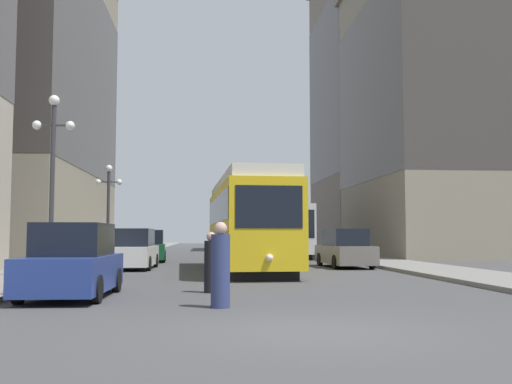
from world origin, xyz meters
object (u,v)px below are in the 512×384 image
lamp_post_left_near (53,158)px  lamp_post_left_far (108,197)px  parked_car_left_mid (134,250)px  parked_car_right_far (345,249)px  pedestrian_crossing_near (211,264)px  pedestrian_crossing_far (220,268)px  transit_bus (284,229)px  parked_car_left_far (149,247)px  streetcar (247,222)px  parked_car_left_near (73,263)px

lamp_post_left_near → lamp_post_left_far: (-0.00, 11.35, -0.59)m
parked_car_left_mid → parked_car_right_far: bearing=4.4°
pedestrian_crossing_near → pedestrian_crossing_far: (0.17, -3.26, 0.09)m
pedestrian_crossing_far → lamp_post_left_near: lamp_post_left_near is taller
transit_bus → parked_car_left_far: (-8.71, -6.67, -1.10)m
streetcar → parked_car_left_mid: 5.54m
pedestrian_crossing_far → parked_car_left_near: bearing=-46.6°
transit_bus → parked_car_left_near: size_ratio=2.83×
pedestrian_crossing_far → lamp_post_left_far: lamp_post_left_far is taller
streetcar → parked_car_right_far: streetcar is taller
parked_car_left_mid → pedestrian_crossing_far: 14.87m
lamp_post_left_far → parked_car_left_far: bearing=55.8°
streetcar → lamp_post_left_near: size_ratio=2.04×
parked_car_left_far → pedestrian_crossing_near: (3.40, -18.46, -0.09)m
pedestrian_crossing_far → pedestrian_crossing_near: bearing=-100.2°
parked_car_left_far → lamp_post_left_near: lamp_post_left_near is taller
pedestrian_crossing_far → lamp_post_left_far: (-5.47, 18.93, 2.68)m
parked_car_left_near → parked_car_left_far: (-0.00, 19.37, -0.00)m
parked_car_left_far → lamp_post_left_far: lamp_post_left_far is taller
parked_car_left_mid → parked_car_left_far: size_ratio=1.09×
lamp_post_left_near → parked_car_left_mid: bearing=74.5°
streetcar → parked_car_left_near: (-5.02, -10.11, -1.26)m
parked_car_left_far → pedestrian_crossing_near: parked_car_left_far is taller
transit_bus → pedestrian_crossing_far: bearing=-99.5°
lamp_post_left_near → parked_car_left_near: bearing=-70.0°
transit_bus → lamp_post_left_near: (-10.61, -20.81, 2.17)m
parked_car_left_mid → lamp_post_left_far: lamp_post_left_far is taller
streetcar → parked_car_left_near: 11.36m
streetcar → transit_bus: (3.69, 15.93, -0.15)m
parked_car_left_mid → pedestrian_crossing_near: bearing=-71.9°
parked_car_left_far → lamp_post_left_near: (-1.90, -14.14, 3.28)m
parked_car_left_near → lamp_post_left_near: (-1.90, 5.23, 3.28)m
pedestrian_crossing_far → lamp_post_left_near: bearing=-67.4°
transit_bus → parked_car_left_mid: size_ratio=2.58×
lamp_post_left_near → pedestrian_crossing_far: bearing=-54.2°
transit_bus → parked_car_left_far: size_ratio=2.80×
parked_car_left_far → streetcar: bearing=-64.8°
parked_car_right_far → transit_bus: bearing=-87.7°
streetcar → parked_car_left_far: 10.61m
parked_car_left_mid → pedestrian_crossing_near: (3.39, -11.18, -0.09)m
parked_car_left_near → parked_car_left_mid: same height
parked_car_left_far → parked_car_right_far: bearing=-37.7°
pedestrian_crossing_near → lamp_post_left_far: lamp_post_left_far is taller
parked_car_right_far → streetcar: bearing=25.0°
streetcar → transit_bus: 16.36m
parked_car_left_near → parked_car_left_mid: size_ratio=0.91×
parked_car_right_far → pedestrian_crossing_far: 16.24m
parked_car_left_near → lamp_post_left_far: bearing=97.4°
parked_car_left_far → lamp_post_left_near: 14.64m
streetcar → transit_bus: streetcar is taller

